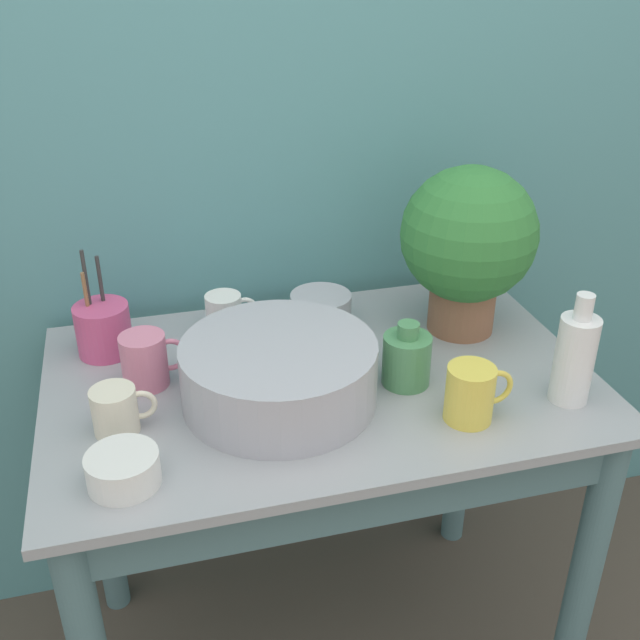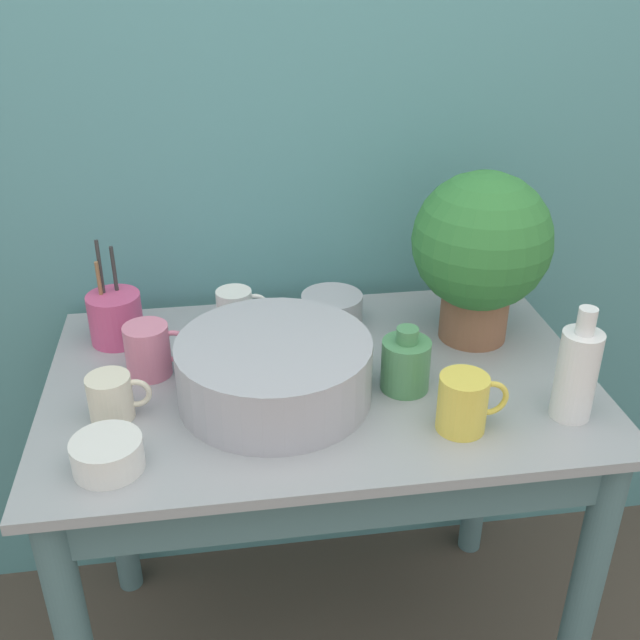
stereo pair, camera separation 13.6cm
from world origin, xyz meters
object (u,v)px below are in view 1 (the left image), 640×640
(mug_pink, at_px, (146,360))
(utensil_cup, at_px, (103,329))
(bottle_tall, at_px, (575,357))
(bowl_small_enamel_white, at_px, (123,469))
(bowl_wash_large, at_px, (279,373))
(mug_yellow, at_px, (471,393))
(bowl_small_steel, at_px, (321,309))
(mug_white, at_px, (225,314))
(bottle_short, at_px, (407,358))
(mug_cream, at_px, (116,410))
(potted_plant, at_px, (468,241))

(mug_pink, xyz_separation_m, utensil_cup, (-0.07, 0.14, 0.00))
(bottle_tall, distance_m, utensil_cup, 0.89)
(bowl_small_enamel_white, bearing_deg, bowl_wash_large, 29.78)
(mug_pink, height_order, utensil_cup, utensil_cup)
(mug_yellow, distance_m, bowl_small_enamel_white, 0.58)
(bowl_wash_large, xyz_separation_m, bowl_small_steel, (0.15, 0.26, -0.02))
(bowl_wash_large, xyz_separation_m, mug_white, (-0.06, 0.27, -0.01))
(bowl_small_enamel_white, relative_size, bowl_small_steel, 0.87)
(bottle_short, height_order, bowl_small_steel, bottle_short)
(bowl_wash_large, height_order, utensil_cup, utensil_cup)
(bowl_wash_large, distance_m, mug_yellow, 0.34)
(bowl_small_steel, height_order, utensil_cup, utensil_cup)
(mug_pink, bearing_deg, utensil_cup, 117.91)
(mug_yellow, xyz_separation_m, mug_cream, (-0.59, 0.12, -0.01))
(mug_cream, height_order, utensil_cup, utensil_cup)
(bottle_tall, bearing_deg, bowl_wash_large, 165.57)
(bottle_tall, relative_size, bowl_small_steel, 1.62)
(mug_pink, distance_m, bowl_small_enamel_white, 0.28)
(mug_pink, relative_size, mug_yellow, 1.00)
(mug_white, distance_m, bowl_small_steel, 0.20)
(potted_plant, height_order, mug_pink, potted_plant)
(mug_white, xyz_separation_m, bowl_small_steel, (0.20, -0.01, -0.01))
(potted_plant, relative_size, mug_pink, 2.84)
(mug_white, bearing_deg, bottle_short, -42.72)
(mug_yellow, bearing_deg, utensil_cup, 146.95)
(bowl_wash_large, xyz_separation_m, bottle_tall, (0.50, -0.13, 0.03))
(bottle_tall, bearing_deg, mug_white, 144.50)
(mug_yellow, distance_m, bowl_small_steel, 0.43)
(bottle_tall, relative_size, mug_yellow, 1.71)
(bottle_tall, relative_size, mug_pink, 1.71)
(bottle_short, relative_size, utensil_cup, 0.58)
(mug_cream, relative_size, bowl_small_enamel_white, 0.97)
(mug_cream, bearing_deg, bowl_small_enamel_white, -88.07)
(bottle_tall, bearing_deg, mug_cream, 172.00)
(mug_pink, relative_size, bowl_small_enamel_white, 1.09)
(bottle_short, relative_size, bowl_small_enamel_white, 1.11)
(mug_pink, distance_m, bowl_small_steel, 0.40)
(utensil_cup, bearing_deg, bottle_short, -25.61)
(mug_white, bearing_deg, bowl_wash_large, -78.26)
(potted_plant, bearing_deg, bowl_small_steel, 161.12)
(bowl_wash_large, height_order, mug_yellow, bowl_wash_large)
(bottle_short, xyz_separation_m, bowl_small_enamel_white, (-0.52, -0.16, -0.03))
(mug_pink, xyz_separation_m, mug_yellow, (0.53, -0.25, -0.00))
(mug_yellow, relative_size, mug_cream, 1.12)
(potted_plant, height_order, bowl_small_steel, potted_plant)
(mug_pink, bearing_deg, mug_white, 42.34)
(potted_plant, relative_size, mug_cream, 3.19)
(potted_plant, bearing_deg, mug_white, 167.68)
(mug_pink, height_order, mug_yellow, same)
(bottle_tall, bearing_deg, mug_pink, 161.45)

